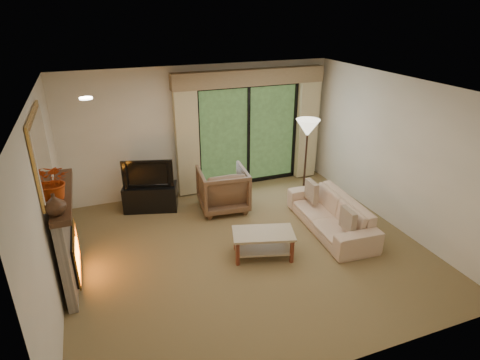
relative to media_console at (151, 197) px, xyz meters
name	(u,v)px	position (x,y,z in m)	size (l,w,h in m)	color
floor	(247,249)	(1.21, -1.95, -0.25)	(5.50, 5.50, 0.00)	olive
ceiling	(248,88)	(1.21, -1.95, 2.35)	(5.50, 5.50, 0.00)	silver
wall_back	(202,130)	(1.21, 0.55, 1.05)	(5.00, 5.00, 0.00)	beige
wall_front	(343,270)	(1.21, -4.45, 1.05)	(5.00, 5.00, 0.00)	beige
wall_left	(47,205)	(-1.54, -1.95, 1.05)	(5.00, 5.00, 0.00)	beige
wall_right	(395,153)	(3.96, -1.95, 1.05)	(5.00, 5.00, 0.00)	beige
fireplace	(66,237)	(-1.42, -1.75, 0.44)	(0.24, 1.70, 1.37)	gray
mirror	(41,152)	(-1.50, -1.75, 1.70)	(0.07, 1.45, 1.02)	#C49142
sliding_door	(248,135)	(2.21, 0.50, 0.85)	(2.26, 0.10, 2.16)	black
curtain_left	(187,139)	(0.86, 0.39, 0.95)	(0.45, 0.18, 2.35)	#CDBC8C
curtain_right	(307,126)	(3.56, 0.39, 0.95)	(0.45, 0.18, 2.35)	#CDBC8C
cornice	(250,77)	(2.21, 0.41, 2.07)	(3.20, 0.24, 0.32)	#927653
media_console	(151,197)	(0.00, 0.00, 0.00)	(1.00, 0.45, 0.50)	black
tv	(148,172)	(0.00, 0.00, 0.52)	(0.94, 0.12, 0.54)	black
armchair	(223,189)	(1.31, -0.48, 0.16)	(0.88, 0.91, 0.83)	brown
sofa	(331,214)	(2.82, -1.88, 0.04)	(2.00, 0.78, 0.58)	#D4AE90
pillow_near	(348,220)	(2.75, -2.46, 0.25)	(0.10, 0.36, 0.36)	brown
pillow_far	(311,191)	(2.75, -1.31, 0.25)	(0.10, 0.37, 0.37)	brown
coffee_table	(263,244)	(1.38, -2.22, -0.04)	(0.94, 0.52, 0.42)	tan
floor_lamp	(305,162)	(2.92, -0.73, 0.59)	(0.45, 0.45, 1.69)	white
vase	(55,204)	(-1.40, -2.39, 1.25)	(0.25, 0.25, 0.27)	#3F2718
branches	(54,181)	(-1.40, -1.95, 1.37)	(0.44, 0.38, 0.49)	#BD3F10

